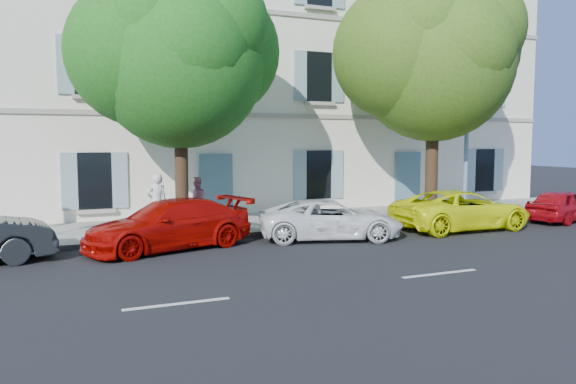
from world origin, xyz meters
name	(u,v)px	position (x,y,z in m)	size (l,w,h in m)	color
ground	(352,244)	(0.00, 0.00, 0.00)	(90.00, 90.00, 0.00)	black
sidewalk	(291,221)	(0.00, 4.45, 0.07)	(36.00, 4.50, 0.15)	#A09E96
kerb	(318,230)	(0.00, 2.28, 0.08)	(36.00, 0.16, 0.16)	#9E998E
building	(240,74)	(0.00, 10.20, 6.00)	(28.00, 7.00, 12.00)	white
car_red_coupe	(169,224)	(-5.08, 1.34, 0.69)	(1.94, 4.77, 1.38)	#A90804
car_white_coupe	(331,219)	(-0.21, 0.96, 0.61)	(2.02, 4.39, 1.22)	white
car_yellow_supercar	(461,210)	(4.71, 0.83, 0.67)	(2.23, 4.84, 1.35)	#F6FF0A
car_red_hatchback	(563,205)	(9.47, 0.84, 0.61)	(1.43, 3.56, 1.21)	#A90A13
tree_left	(180,63)	(-4.30, 3.14, 5.36)	(5.22, 5.22, 8.10)	#3A2819
tree_right	(434,63)	(5.01, 2.89, 5.82)	(5.74, 5.74, 8.85)	#3A2819
street_lamp	(471,91)	(6.71, 2.84, 4.87)	(0.39, 1.78, 8.32)	#7293BF
pedestrian_a	(157,202)	(-4.96, 3.81, 1.06)	(0.66, 0.44, 1.82)	silver
pedestrian_b	(196,202)	(-3.59, 4.18, 0.98)	(0.81, 0.63, 1.66)	#CA818E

